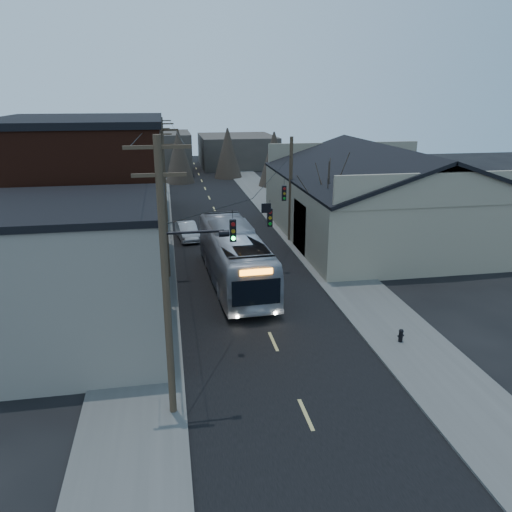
{
  "coord_description": "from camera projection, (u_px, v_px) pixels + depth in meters",
  "views": [
    {
      "loc": [
        -4.75,
        -13.68,
        11.78
      ],
      "look_at": [
        -0.05,
        12.59,
        3.0
      ],
      "focal_mm": 35.0,
      "sensor_mm": 36.0,
      "label": 1
    }
  ],
  "objects": [
    {
      "name": "bus",
      "position": [
        235.0,
        256.0,
        31.89
      ],
      "size": [
        3.56,
        12.97,
        3.58
      ],
      "primitive_type": "imported",
      "rotation": [
        0.0,
        0.0,
        3.19
      ],
      "color": "#9FA2AA",
      "rests_on": "ground"
    },
    {
      "name": "fire_hydrant",
      "position": [
        401.0,
        335.0,
        24.41
      ],
      "size": [
        0.32,
        0.23,
        0.67
      ],
      "rotation": [
        0.0,
        0.0,
        0.1
      ],
      "color": "black",
      "rests_on": "sidewalk_right"
    },
    {
      "name": "building_far_left",
      "position": [
        157.0,
        153.0,
        76.1
      ],
      "size": [
        10.0,
        12.0,
        6.0
      ],
      "primitive_type": "cube",
      "color": "#37302C",
      "rests_on": "ground"
    },
    {
      "name": "sidewalk_left",
      "position": [
        150.0,
        231.0,
        44.21
      ],
      "size": [
        4.0,
        110.0,
        0.12
      ],
      "primitive_type": "cube",
      "color": "#474744",
      "rests_on": "ground"
    },
    {
      "name": "road_surface",
      "position": [
        223.0,
        228.0,
        45.32
      ],
      "size": [
        9.0,
        110.0,
        0.02
      ],
      "primitive_type": "cube",
      "color": "black",
      "rests_on": "ground"
    },
    {
      "name": "bare_tree",
      "position": [
        327.0,
        212.0,
        35.93
      ],
      "size": [
        0.4,
        0.4,
        7.2
      ],
      "primitive_type": "cone",
      "color": "black",
      "rests_on": "ground"
    },
    {
      "name": "building_far_right",
      "position": [
        237.0,
        151.0,
        83.11
      ],
      "size": [
        12.0,
        14.0,
        5.0
      ],
      "primitive_type": "cube",
      "color": "#37302C",
      "rests_on": "ground"
    },
    {
      "name": "parked_car",
      "position": [
        187.0,
        231.0,
        41.84
      ],
      "size": [
        2.0,
        4.38,
        1.39
      ],
      "primitive_type": "imported",
      "rotation": [
        0.0,
        0.0,
        0.13
      ],
      "color": "#ADB0B5",
      "rests_on": "ground"
    },
    {
      "name": "sidewalk_right",
      "position": [
        292.0,
        225.0,
        46.39
      ],
      "size": [
        4.0,
        110.0,
        0.12
      ],
      "primitive_type": "cube",
      "color": "#474744",
      "rests_on": "ground"
    },
    {
      "name": "utility_lines",
      "position": [
        189.0,
        187.0,
        37.77
      ],
      "size": [
        11.24,
        45.28,
        10.5
      ],
      "color": "#382B1E",
      "rests_on": "ground"
    },
    {
      "name": "warehouse",
      "position": [
        382.0,
        206.0,
        41.98
      ],
      "size": [
        16.16,
        20.6,
        7.73
      ],
      "color": "gray",
      "rests_on": "ground"
    },
    {
      "name": "building_clapboard",
      "position": [
        80.0,
        280.0,
        23.08
      ],
      "size": [
        8.0,
        8.0,
        7.0
      ],
      "primitive_type": "cube",
      "color": "#6F685C",
      "rests_on": "ground"
    },
    {
      "name": "building_brick",
      "position": [
        87.0,
        201.0,
        32.73
      ],
      "size": [
        10.0,
        12.0,
        10.0
      ],
      "primitive_type": "cube",
      "color": "#33140B",
      "rests_on": "ground"
    },
    {
      "name": "ground",
      "position": [
        321.0,
        450.0,
        17.27
      ],
      "size": [
        160.0,
        160.0,
        0.0
      ],
      "primitive_type": "plane",
      "color": "black",
      "rests_on": "ground"
    },
    {
      "name": "building_left_far",
      "position": [
        117.0,
        182.0,
        48.24
      ],
      "size": [
        9.0,
        14.0,
        7.0
      ],
      "primitive_type": "cube",
      "color": "#37302C",
      "rests_on": "ground"
    }
  ]
}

